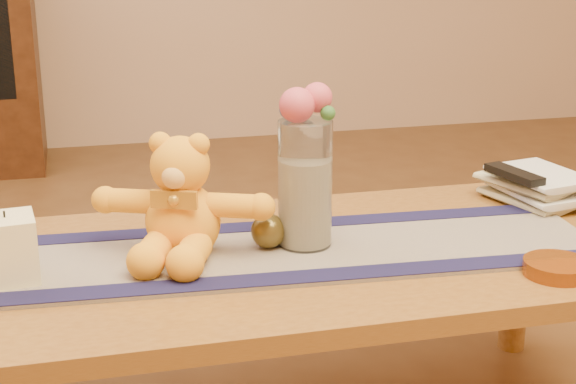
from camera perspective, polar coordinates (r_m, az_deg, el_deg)
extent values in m
cube|color=brown|center=(1.78, 1.57, -4.48)|extent=(1.40, 0.70, 0.04)
cylinder|color=brown|center=(2.09, -18.13, -8.68)|extent=(0.07, 0.07, 0.41)
cylinder|color=brown|center=(2.35, 14.85, -5.40)|extent=(0.07, 0.07, 0.41)
cube|color=#201A49|center=(1.77, 1.23, -3.83)|extent=(1.22, 0.42, 0.01)
cube|color=#141339|center=(1.63, 2.28, -5.50)|extent=(1.20, 0.13, 0.00)
cube|color=#141339|center=(1.90, 0.32, -2.11)|extent=(1.20, 0.13, 0.00)
cube|color=#FFF2BB|center=(1.68, -18.00, -3.57)|extent=(0.11, 0.11, 0.12)
cylinder|color=black|center=(1.65, -18.21, -1.40)|extent=(0.00, 0.00, 0.01)
cylinder|color=silver|center=(1.74, 1.13, 0.54)|extent=(0.11, 0.11, 0.26)
cylinder|color=beige|center=(1.75, 1.12, -0.68)|extent=(0.09, 0.09, 0.18)
sphere|color=#D0495E|center=(1.69, 0.60, 5.75)|extent=(0.07, 0.07, 0.07)
sphere|color=#D0495E|center=(1.71, 1.94, 6.26)|extent=(0.06, 0.06, 0.06)
sphere|color=#4A5AA0|center=(1.74, 1.18, 5.87)|extent=(0.04, 0.04, 0.04)
sphere|color=#4A5AA0|center=(1.72, 0.02, 5.45)|extent=(0.04, 0.04, 0.04)
sphere|color=#33662D|center=(1.70, 2.65, 5.22)|extent=(0.03, 0.03, 0.03)
sphere|color=#53431B|center=(1.76, -1.30, -2.58)|extent=(0.09, 0.09, 0.07)
imported|color=beige|center=(2.09, 14.35, -0.73)|extent=(0.22, 0.26, 0.02)
imported|color=beige|center=(2.09, 14.57, -0.25)|extent=(0.20, 0.25, 0.02)
imported|color=beige|center=(2.08, 14.25, 0.26)|extent=(0.23, 0.27, 0.02)
imported|color=beige|center=(2.08, 14.59, 0.76)|extent=(0.20, 0.25, 0.02)
cube|color=black|center=(2.06, 14.69, 1.15)|extent=(0.08, 0.17, 0.02)
cylinder|color=#BF5914|center=(1.73, 17.31, -4.80)|extent=(0.17, 0.17, 0.03)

